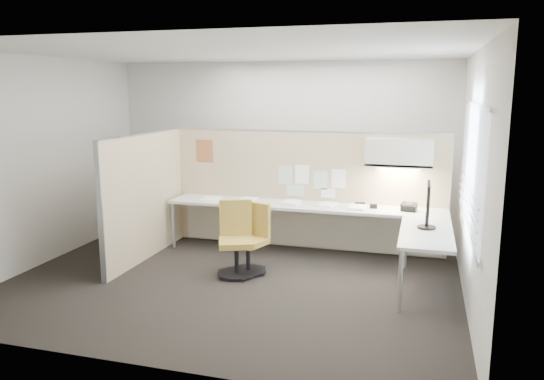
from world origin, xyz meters
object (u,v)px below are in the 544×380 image
(chair_left, at_px, (236,241))
(monitor, at_px, (428,203))
(chair_right, at_px, (251,241))
(desk, at_px, (324,217))
(phone, at_px, (409,207))

(chair_left, xyz_separation_m, monitor, (2.34, 0.20, 0.60))
(chair_right, bearing_deg, chair_left, -116.53)
(chair_left, distance_m, chair_right, 0.21)
(chair_left, distance_m, monitor, 2.43)
(desk, bearing_deg, chair_right, -135.73)
(desk, bearing_deg, monitor, -28.47)
(chair_right, relative_size, phone, 3.85)
(chair_left, bearing_deg, desk, 22.56)
(desk, xyz_separation_m, chair_right, (-0.82, -0.80, -0.19))
(chair_left, height_order, monitor, monitor)
(desk, distance_m, chair_left, 1.37)
(desk, height_order, chair_left, chair_left)
(chair_left, bearing_deg, phone, 6.05)
(phone, bearing_deg, monitor, -67.39)
(chair_right, height_order, monitor, monitor)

